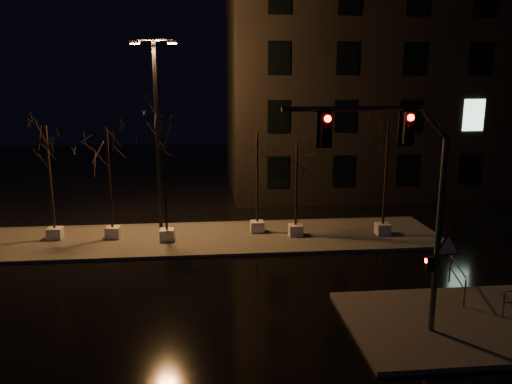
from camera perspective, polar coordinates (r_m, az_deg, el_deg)
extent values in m
plane|color=black|center=(18.69, -4.56, -11.07)|extent=(90.00, 90.00, 0.00)
cube|color=#484540|center=(24.29, -4.89, -5.28)|extent=(22.00, 5.00, 0.15)
cube|color=#484540|center=(17.34, 22.16, -13.68)|extent=(7.00, 5.00, 0.15)
cube|color=black|center=(37.93, 16.70, 11.99)|extent=(25.00, 12.00, 15.00)
cube|color=silver|center=(25.62, -21.97, -4.40)|extent=(0.65, 0.65, 0.55)
cylinder|color=black|center=(25.02, -22.47, 1.52)|extent=(0.11, 0.11, 4.83)
cube|color=silver|center=(24.87, -16.05, -4.47)|extent=(0.65, 0.65, 0.55)
cylinder|color=black|center=(24.27, -16.41, 1.37)|extent=(0.11, 0.11, 4.61)
cube|color=silver|center=(23.91, -10.13, -4.85)|extent=(0.65, 0.65, 0.55)
cylinder|color=black|center=(23.22, -10.40, 2.00)|extent=(0.11, 0.11, 5.25)
cube|color=silver|center=(24.85, 0.13, -3.98)|extent=(0.65, 0.65, 0.55)
cylinder|color=black|center=(24.27, 0.14, 1.65)|extent=(0.11, 0.11, 4.42)
cube|color=silver|center=(24.38, 4.54, -4.34)|extent=(0.65, 0.65, 0.55)
cylinder|color=black|center=(23.83, 4.64, 0.90)|extent=(0.11, 0.11, 4.00)
cube|color=silver|center=(25.24, 14.26, -4.11)|extent=(0.65, 0.65, 0.55)
cylinder|color=black|center=(24.62, 14.60, 2.07)|extent=(0.11, 0.11, 4.98)
cylinder|color=#505357|center=(15.38, 20.09, -4.94)|extent=(0.17, 0.17, 5.80)
cylinder|color=#505357|center=(13.55, 11.06, 9.32)|extent=(3.86, 0.43, 0.14)
cube|color=black|center=(14.23, 16.97, 7.01)|extent=(0.31, 0.23, 0.87)
cube|color=black|center=(13.34, 7.99, 7.10)|extent=(0.31, 0.23, 0.87)
cube|color=black|center=(15.51, 19.20, -7.74)|extent=(0.23, 0.19, 0.43)
cone|color=red|center=(15.57, 21.03, -5.93)|extent=(1.00, 0.11, 1.00)
sphere|color=#FF0C07|center=(14.77, 21.10, 8.03)|extent=(0.17, 0.17, 0.17)
cylinder|color=black|center=(25.24, -11.21, 6.14)|extent=(0.19, 0.19, 9.27)
cylinder|color=black|center=(25.18, -11.67, 16.67)|extent=(2.01, 0.55, 0.09)
cube|color=orange|center=(25.48, -13.72, 16.21)|extent=(0.51, 0.36, 0.19)
cube|color=orange|center=(24.89, -9.55, 16.48)|extent=(0.51, 0.36, 0.19)
cylinder|color=#505357|center=(17.91, 26.45, -11.51)|extent=(0.05, 0.05, 0.84)
cylinder|color=#505357|center=(18.16, 22.75, -10.63)|extent=(0.05, 0.05, 0.96)
cylinder|color=#505357|center=(20.08, 21.29, -8.30)|extent=(0.05, 0.05, 0.96)
cylinder|color=#505357|center=(18.93, 22.11, -7.90)|extent=(0.56, 2.07, 0.04)
cylinder|color=#505357|center=(19.07, 22.01, -9.11)|extent=(0.56, 2.07, 0.04)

